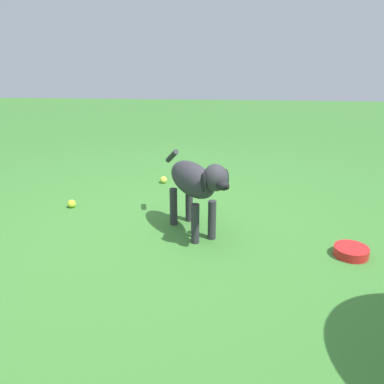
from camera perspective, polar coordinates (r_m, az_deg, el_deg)
ground at (r=2.85m, az=-4.18°, el=-6.74°), size 14.00×14.00×0.00m
dog at (r=2.79m, az=0.49°, el=1.32°), size 0.76×0.51×0.59m
tennis_ball_0 at (r=3.95m, az=-3.99°, el=1.72°), size 0.07×0.07×0.07m
tennis_ball_1 at (r=3.51m, az=-16.44°, el=-1.57°), size 0.07×0.07×0.07m
water_bowl at (r=2.83m, az=21.32°, el=-7.74°), size 0.22×0.22×0.06m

